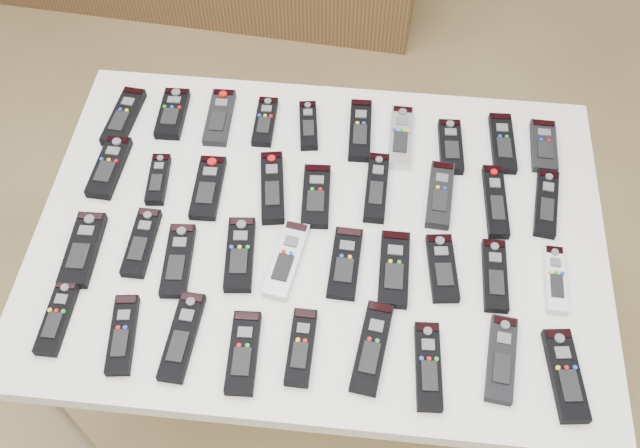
# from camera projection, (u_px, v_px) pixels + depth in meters

# --- Properties ---
(ground) EXTENTS (4.00, 4.00, 0.00)m
(ground) POSITION_uv_depth(u_px,v_px,m) (299.00, 389.00, 2.18)
(ground) COLOR olive
(ground) RESTS_ON ground
(table) EXTENTS (1.25, 0.88, 0.78)m
(table) POSITION_uv_depth(u_px,v_px,m) (320.00, 243.00, 1.62)
(table) COLOR white
(table) RESTS_ON ground
(remote_0) EXTENTS (0.07, 0.18, 0.02)m
(remote_0) POSITION_uv_depth(u_px,v_px,m) (124.00, 117.00, 1.75)
(remote_0) COLOR black
(remote_0) RESTS_ON table
(remote_1) EXTENTS (0.07, 0.15, 0.02)m
(remote_1) POSITION_uv_depth(u_px,v_px,m) (172.00, 114.00, 1.75)
(remote_1) COLOR black
(remote_1) RESTS_ON table
(remote_2) EXTENTS (0.06, 0.17, 0.02)m
(remote_2) POSITION_uv_depth(u_px,v_px,m) (220.00, 117.00, 1.75)
(remote_2) COLOR black
(remote_2) RESTS_ON table
(remote_3) EXTENTS (0.05, 0.15, 0.02)m
(remote_3) POSITION_uv_depth(u_px,v_px,m) (265.00, 122.00, 1.74)
(remote_3) COLOR black
(remote_3) RESTS_ON table
(remote_4) EXTENTS (0.06, 0.15, 0.02)m
(remote_4) POSITION_uv_depth(u_px,v_px,m) (308.00, 125.00, 1.73)
(remote_4) COLOR black
(remote_4) RESTS_ON table
(remote_5) EXTENTS (0.06, 0.18, 0.02)m
(remote_5) POSITION_uv_depth(u_px,v_px,m) (360.00, 130.00, 1.72)
(remote_5) COLOR black
(remote_5) RESTS_ON table
(remote_6) EXTENTS (0.06, 0.19, 0.02)m
(remote_6) POSITION_uv_depth(u_px,v_px,m) (400.00, 137.00, 1.71)
(remote_6) COLOR #B7B7BC
(remote_6) RESTS_ON table
(remote_7) EXTENTS (0.06, 0.16, 0.02)m
(remote_7) POSITION_uv_depth(u_px,v_px,m) (451.00, 147.00, 1.69)
(remote_7) COLOR black
(remote_7) RESTS_ON table
(remote_8) EXTENTS (0.06, 0.18, 0.02)m
(remote_8) POSITION_uv_depth(u_px,v_px,m) (502.00, 143.00, 1.70)
(remote_8) COLOR black
(remote_8) RESTS_ON table
(remote_9) EXTENTS (0.06, 0.15, 0.02)m
(remote_9) POSITION_uv_depth(u_px,v_px,m) (544.00, 146.00, 1.69)
(remote_9) COLOR black
(remote_9) RESTS_ON table
(remote_10) EXTENTS (0.07, 0.18, 0.02)m
(remote_10) POSITION_uv_depth(u_px,v_px,m) (109.00, 167.00, 1.66)
(remote_10) COLOR black
(remote_10) RESTS_ON table
(remote_11) EXTENTS (0.05, 0.14, 0.02)m
(remote_11) POSITION_uv_depth(u_px,v_px,m) (158.00, 179.00, 1.64)
(remote_11) COLOR black
(remote_11) RESTS_ON table
(remote_12) EXTENTS (0.06, 0.17, 0.02)m
(remote_12) POSITION_uv_depth(u_px,v_px,m) (208.00, 188.00, 1.62)
(remote_12) COLOR black
(remote_12) RESTS_ON table
(remote_13) EXTENTS (0.08, 0.20, 0.02)m
(remote_13) POSITION_uv_depth(u_px,v_px,m) (272.00, 187.00, 1.62)
(remote_13) COLOR black
(remote_13) RESTS_ON table
(remote_14) EXTENTS (0.07, 0.17, 0.02)m
(remote_14) POSITION_uv_depth(u_px,v_px,m) (316.00, 196.00, 1.61)
(remote_14) COLOR black
(remote_14) RESTS_ON table
(remote_15) EXTENTS (0.05, 0.19, 0.02)m
(remote_15) POSITION_uv_depth(u_px,v_px,m) (376.00, 187.00, 1.62)
(remote_15) COLOR black
(remote_15) RESTS_ON table
(remote_16) EXTENTS (0.06, 0.18, 0.02)m
(remote_16) POSITION_uv_depth(u_px,v_px,m) (440.00, 195.00, 1.61)
(remote_16) COLOR black
(remote_16) RESTS_ON table
(remote_17) EXTENTS (0.05, 0.19, 0.02)m
(remote_17) POSITION_uv_depth(u_px,v_px,m) (495.00, 201.00, 1.60)
(remote_17) COLOR black
(remote_17) RESTS_ON table
(remote_18) EXTENTS (0.07, 0.18, 0.02)m
(remote_18) POSITION_uv_depth(u_px,v_px,m) (546.00, 203.00, 1.60)
(remote_18) COLOR black
(remote_18) RESTS_ON table
(remote_19) EXTENTS (0.07, 0.18, 0.02)m
(remote_19) POSITION_uv_depth(u_px,v_px,m) (83.00, 249.00, 1.53)
(remote_19) COLOR black
(remote_19) RESTS_ON table
(remote_20) EXTENTS (0.05, 0.17, 0.02)m
(remote_20) POSITION_uv_depth(u_px,v_px,m) (142.00, 243.00, 1.54)
(remote_20) COLOR black
(remote_20) RESTS_ON table
(remote_21) EXTENTS (0.07, 0.18, 0.02)m
(remote_21) POSITION_uv_depth(u_px,v_px,m) (178.00, 260.00, 1.51)
(remote_21) COLOR black
(remote_21) RESTS_ON table
(remote_22) EXTENTS (0.08, 0.18, 0.02)m
(remote_22) POSITION_uv_depth(u_px,v_px,m) (240.00, 254.00, 1.52)
(remote_22) COLOR black
(remote_22) RESTS_ON table
(remote_23) EXTENTS (0.08, 0.19, 0.02)m
(remote_23) POSITION_uv_depth(u_px,v_px,m) (286.00, 260.00, 1.52)
(remote_23) COLOR #B7B7BC
(remote_23) RESTS_ON table
(remote_24) EXTENTS (0.07, 0.17, 0.02)m
(remote_24) POSITION_uv_depth(u_px,v_px,m) (345.00, 263.00, 1.51)
(remote_24) COLOR black
(remote_24) RESTS_ON table
(remote_25) EXTENTS (0.06, 0.18, 0.02)m
(remote_25) POSITION_uv_depth(u_px,v_px,m) (394.00, 269.00, 1.50)
(remote_25) COLOR black
(remote_25) RESTS_ON table
(remote_26) EXTENTS (0.07, 0.16, 0.02)m
(remote_26) POSITION_uv_depth(u_px,v_px,m) (442.00, 268.00, 1.50)
(remote_26) COLOR black
(remote_26) RESTS_ON table
(remote_27) EXTENTS (0.05, 0.17, 0.02)m
(remote_27) POSITION_uv_depth(u_px,v_px,m) (495.00, 275.00, 1.49)
(remote_27) COLOR black
(remote_27) RESTS_ON table
(remote_28) EXTENTS (0.04, 0.16, 0.02)m
(remote_28) POSITION_uv_depth(u_px,v_px,m) (555.00, 279.00, 1.49)
(remote_28) COLOR silver
(remote_28) RESTS_ON table
(remote_29) EXTENTS (0.05, 0.16, 0.02)m
(remote_29) POSITION_uv_depth(u_px,v_px,m) (57.00, 317.00, 1.44)
(remote_29) COLOR black
(remote_29) RESTS_ON table
(remote_30) EXTENTS (0.07, 0.17, 0.02)m
(remote_30) POSITION_uv_depth(u_px,v_px,m) (123.00, 335.00, 1.42)
(remote_30) COLOR black
(remote_30) RESTS_ON table
(remote_31) EXTENTS (0.06, 0.19, 0.02)m
(remote_31) POSITION_uv_depth(u_px,v_px,m) (182.00, 336.00, 1.41)
(remote_31) COLOR black
(remote_31) RESTS_ON table
(remote_32) EXTENTS (0.06, 0.17, 0.02)m
(remote_32) POSITION_uv_depth(u_px,v_px,m) (243.00, 353.00, 1.39)
(remote_32) COLOR black
(remote_32) RESTS_ON table
(remote_33) EXTENTS (0.05, 0.16, 0.02)m
(remote_33) POSITION_uv_depth(u_px,v_px,m) (301.00, 347.00, 1.40)
(remote_33) COLOR black
(remote_33) RESTS_ON table
(remote_34) EXTENTS (0.08, 0.20, 0.02)m
(remote_34) POSITION_uv_depth(u_px,v_px,m) (372.00, 347.00, 1.40)
(remote_34) COLOR black
(remote_34) RESTS_ON table
(remote_35) EXTENTS (0.06, 0.18, 0.02)m
(remote_35) POSITION_uv_depth(u_px,v_px,m) (428.00, 366.00, 1.38)
(remote_35) COLOR black
(remote_35) RESTS_ON table
(remote_36) EXTENTS (0.07, 0.18, 0.02)m
(remote_36) POSITION_uv_depth(u_px,v_px,m) (501.00, 359.00, 1.39)
(remote_36) COLOR black
(remote_36) RESTS_ON table
(remote_37) EXTENTS (0.08, 0.19, 0.02)m
(remote_37) POSITION_uv_depth(u_px,v_px,m) (565.00, 375.00, 1.37)
(remote_37) COLOR black
(remote_37) RESTS_ON table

